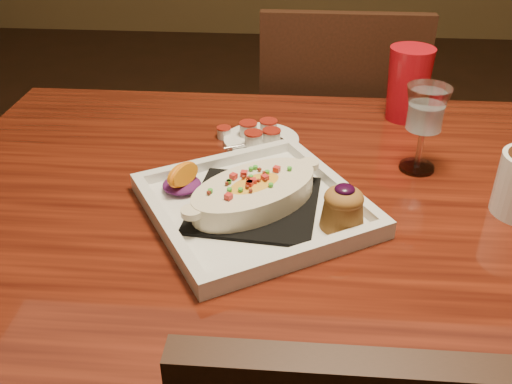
# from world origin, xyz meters

# --- Properties ---
(table) EXTENTS (1.50, 0.90, 0.75)m
(table) POSITION_xyz_m (0.00, 0.00, 0.65)
(table) COLOR maroon
(table) RESTS_ON floor
(chair_far) EXTENTS (0.42, 0.42, 0.93)m
(chair_far) POSITION_xyz_m (-0.00, 0.63, 0.51)
(chair_far) COLOR black
(chair_far) RESTS_ON floor
(plate) EXTENTS (0.43, 0.43, 0.08)m
(plate) POSITION_xyz_m (-0.16, -0.05, 0.78)
(plate) COLOR silver
(plate) RESTS_ON table
(goblet) EXTENTS (0.08, 0.08, 0.16)m
(goblet) POSITION_xyz_m (0.12, 0.12, 0.86)
(goblet) COLOR silver
(goblet) RESTS_ON table
(saucer) EXTENTS (0.15, 0.15, 0.10)m
(saucer) POSITION_xyz_m (-0.18, 0.20, 0.76)
(saucer) COLOR silver
(saucer) RESTS_ON table
(creamer_loose) EXTENTS (0.03, 0.03, 0.02)m
(creamer_loose) POSITION_xyz_m (-0.25, 0.22, 0.76)
(creamer_loose) COLOR silver
(creamer_loose) RESTS_ON table
(red_tumbler) EXTENTS (0.09, 0.09, 0.15)m
(red_tumbler) POSITION_xyz_m (0.12, 0.34, 0.83)
(red_tumbler) COLOR red
(red_tumbler) RESTS_ON table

